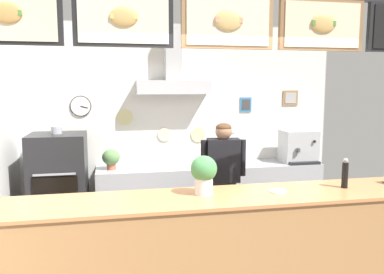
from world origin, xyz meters
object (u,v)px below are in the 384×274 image
at_px(pizza_oven, 59,186).
at_px(shop_worker, 223,183).
at_px(basil_vase, 204,174).
at_px(potted_oregano, 227,157).
at_px(potted_thyme, 111,158).
at_px(condiment_plate, 278,191).
at_px(espresso_machine, 299,146).
at_px(pepper_grinder, 345,173).

relative_size(pizza_oven, shop_worker, 0.94).
bearing_deg(basil_vase, shop_worker, 66.28).
relative_size(potted_oregano, potted_thyme, 0.76).
xyz_separation_m(potted_thyme, condiment_plate, (1.51, -2.28, 0.06)).
height_order(shop_worker, basil_vase, shop_worker).
xyz_separation_m(espresso_machine, potted_thyme, (-2.84, 0.01, -0.08)).
bearing_deg(pizza_oven, basil_vase, -54.23).
bearing_deg(espresso_machine, condiment_plate, -120.47).
height_order(potted_oregano, pepper_grinder, pepper_grinder).
relative_size(pepper_grinder, basil_vase, 0.82).
bearing_deg(pepper_grinder, potted_thyme, 133.88).
bearing_deg(condiment_plate, potted_thyme, 123.49).
xyz_separation_m(shop_worker, potted_thyme, (-1.34, 1.05, 0.17)).
distance_m(potted_thyme, condiment_plate, 2.73).
bearing_deg(condiment_plate, basil_vase, 175.82).
height_order(shop_worker, espresso_machine, shop_worker).
bearing_deg(basil_vase, pepper_grinder, -1.85).
xyz_separation_m(espresso_machine, pepper_grinder, (-0.65, -2.26, 0.11)).
distance_m(potted_oregano, pepper_grinder, 2.36).
relative_size(shop_worker, pepper_grinder, 5.61).
bearing_deg(basil_vase, condiment_plate, -4.18).
height_order(shop_worker, potted_thyme, shop_worker).
xyz_separation_m(shop_worker, espresso_machine, (1.50, 1.04, 0.25)).
height_order(pizza_oven, espresso_machine, pizza_oven).
bearing_deg(potted_thyme, pepper_grinder, -46.12).
bearing_deg(pepper_grinder, shop_worker, 124.76).
height_order(shop_worker, potted_oregano, shop_worker).
bearing_deg(condiment_plate, espresso_machine, 59.53).
xyz_separation_m(shop_worker, condiment_plate, (0.17, -1.23, 0.23)).
bearing_deg(pepper_grinder, basil_vase, 178.15).
xyz_separation_m(potted_thyme, basil_vase, (0.82, -2.22, 0.24)).
bearing_deg(shop_worker, potted_oregano, -100.99).
height_order(pizza_oven, potted_thyme, pizza_oven).
bearing_deg(basil_vase, pizza_oven, 125.77).
relative_size(condiment_plate, basil_vase, 0.47).
relative_size(shop_worker, potted_thyme, 5.67).
distance_m(shop_worker, espresso_machine, 1.84).
xyz_separation_m(shop_worker, potted_oregano, (0.37, 1.08, 0.12)).
distance_m(potted_oregano, basil_vase, 2.44).
bearing_deg(shop_worker, potted_thyme, -30.06).
distance_m(espresso_machine, potted_thyme, 2.84).
bearing_deg(basil_vase, potted_oregano, 68.46).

